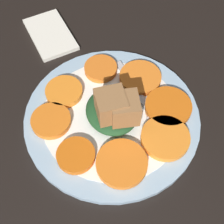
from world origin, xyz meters
TOP-DOWN VIEW (x-y plane):
  - table_slab at (0.00, 0.00)cm, footprint 120.00×120.00cm
  - plate at (0.00, 0.00)cm, footprint 29.56×29.56cm
  - carrot_slice_0 at (7.82, 5.40)cm, footprint 6.48×6.48cm
  - carrot_slice_1 at (3.30, 9.55)cm, footprint 6.58×6.58cm
  - carrot_slice_2 at (-4.23, 8.38)cm, footprint 6.01×6.01cm
  - carrot_slice_3 at (-8.60, 2.73)cm, footprint 7.90×7.90cm
  - carrot_slice_4 at (-7.92, -5.45)cm, footprint 7.82×7.82cm
  - carrot_slice_5 at (-3.13, -9.06)cm, footprint 7.90×7.90cm
  - carrot_slice_6 at (4.47, -7.97)cm, footprint 7.50×7.50cm
  - carrot_slice_7 at (9.58, -2.56)cm, footprint 6.01×6.01cm
  - center_pile at (-0.77, 0.00)cm, footprint 9.84×8.52cm
  - fork at (-0.52, -6.01)cm, footprint 19.67×2.42cm
  - napkin at (23.41, 2.23)cm, footprint 12.57×7.54cm

SIDE VIEW (x-z plane):
  - table_slab at x=0.00cm, z-range 0.00..2.00cm
  - napkin at x=23.41cm, z-range 2.00..2.80cm
  - plate at x=0.00cm, z-range 1.99..3.04cm
  - fork at x=-0.52cm, z-range 3.10..3.50cm
  - carrot_slice_0 at x=7.82cm, z-range 3.10..4.21cm
  - carrot_slice_1 at x=3.30cm, z-range 3.10..4.21cm
  - carrot_slice_2 at x=-4.23cm, z-range 3.10..4.21cm
  - carrot_slice_3 at x=-8.60cm, z-range 3.10..4.21cm
  - carrot_slice_4 at x=-7.92cm, z-range 3.10..4.21cm
  - carrot_slice_5 at x=-3.13cm, z-range 3.10..4.21cm
  - carrot_slice_6 at x=4.47cm, z-range 3.10..4.21cm
  - carrot_slice_7 at x=9.58cm, z-range 3.10..4.21cm
  - center_pile at x=-0.77cm, z-range 2.68..9.63cm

